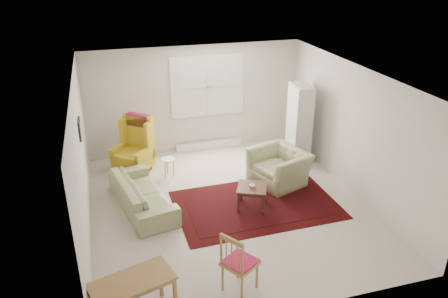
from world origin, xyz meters
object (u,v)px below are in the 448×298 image
object	(u,v)px
wingback_chair	(132,146)
desk_chair	(240,261)
sofa	(142,188)
armchair	(279,164)
coffee_table	(252,197)
cabinet	(299,123)
stool	(169,167)

from	to	relation	value
wingback_chair	desk_chair	world-z (taller)	wingback_chair
sofa	armchair	xyz separation A→B (m)	(2.82, 0.20, 0.02)
coffee_table	desk_chair	world-z (taller)	desk_chair
cabinet	sofa	bearing A→B (deg)	-157.93
wingback_chair	stool	world-z (taller)	wingback_chair
wingback_chair	stool	size ratio (longest dim) A/B	3.08
armchair	sofa	bearing A→B (deg)	-105.27
wingback_chair	sofa	bearing A→B (deg)	-50.14
coffee_table	stool	xyz separation A→B (m)	(-1.28, 1.68, -0.02)
coffee_table	wingback_chair	bearing A→B (deg)	134.02
armchair	coffee_table	xyz separation A→B (m)	(-0.86, -0.76, -0.20)
sofa	armchair	bearing A→B (deg)	-97.58
sofa	coffee_table	distance (m)	2.04
armchair	stool	world-z (taller)	armchair
sofa	coffee_table	bearing A→B (deg)	-117.54
stool	cabinet	size ratio (longest dim) A/B	0.23
coffee_table	cabinet	world-z (taller)	cabinet
stool	cabinet	xyz separation A→B (m)	(2.97, -0.02, 0.68)
cabinet	desk_chair	bearing A→B (deg)	-119.75
wingback_chair	armchair	bearing A→B (deg)	14.29
armchair	desk_chair	bearing A→B (deg)	-51.56
wingback_chair	coffee_table	xyz separation A→B (m)	(1.99, -2.05, -0.40)
wingback_chair	cabinet	xyz separation A→B (m)	(3.67, -0.40, 0.27)
wingback_chair	coffee_table	distance (m)	2.88
cabinet	wingback_chair	bearing A→B (deg)	179.08
coffee_table	desk_chair	xyz separation A→B (m)	(-0.89, -2.02, 0.27)
sofa	coffee_table	world-z (taller)	sofa
sofa	wingback_chair	bearing A→B (deg)	-10.63
cabinet	desk_chair	xyz separation A→B (m)	(-2.58, -3.68, -0.40)
coffee_table	stool	bearing A→B (deg)	127.40
armchair	coffee_table	world-z (taller)	armchair
desk_chair	cabinet	bearing A→B (deg)	-69.09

